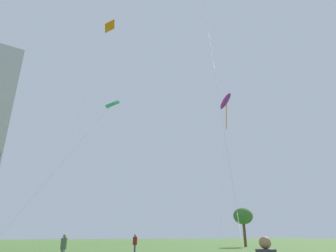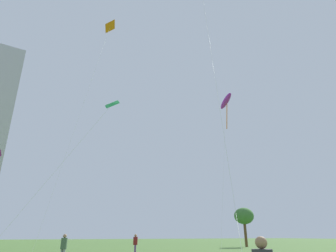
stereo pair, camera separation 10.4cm
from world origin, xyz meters
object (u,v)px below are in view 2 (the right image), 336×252
(kite_flying_3, at_px, (109,28))
(kite_flying_4, at_px, (111,105))
(person_standing_3, at_px, (135,243))
(park_tree_0, at_px, (244,216))
(kite_flying_2, at_px, (226,102))
(person_standing_0, at_px, (64,246))

(kite_flying_3, distance_m, kite_flying_4, 20.69)
(person_standing_3, height_order, park_tree_0, park_tree_0)
(kite_flying_2, relative_size, kite_flying_4, 1.76)
(kite_flying_2, bearing_deg, kite_flying_3, 172.38)
(person_standing_3, bearing_deg, kite_flying_3, 75.55)
(person_standing_3, height_order, kite_flying_2, kite_flying_2)
(kite_flying_4, bearing_deg, kite_flying_2, 31.04)
(person_standing_3, bearing_deg, person_standing_0, 150.06)
(person_standing_0, distance_m, kite_flying_4, 9.93)
(kite_flying_3, height_order, park_tree_0, kite_flying_3)
(kite_flying_2, xyz_separation_m, kite_flying_4, (-17.17, -10.33, -8.17))
(kite_flying_2, height_order, park_tree_0, kite_flying_2)
(kite_flying_2, distance_m, kite_flying_3, 17.85)
(kite_flying_2, bearing_deg, kite_flying_4, -148.96)
(kite_flying_2, distance_m, park_tree_0, 20.95)
(person_standing_3, relative_size, kite_flying_2, 0.10)
(person_standing_0, bearing_deg, kite_flying_2, 66.99)
(person_standing_0, xyz_separation_m, kite_flying_2, (18.81, 6.56, 17.21))
(kite_flying_2, xyz_separation_m, kite_flying_3, (-15.67, 2.10, 8.30))
(person_standing_0, bearing_deg, kite_flying_3, 117.82)
(person_standing_0, distance_m, kite_flying_2, 26.33)
(person_standing_3, distance_m, kite_flying_2, 20.90)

